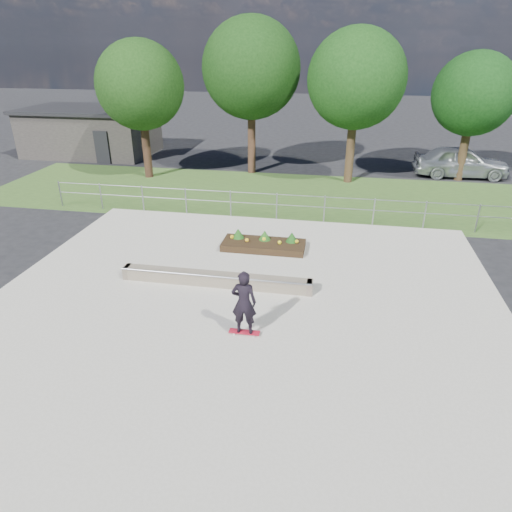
{
  "coord_description": "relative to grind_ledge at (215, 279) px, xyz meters",
  "views": [
    {
      "loc": [
        2.41,
        -10.67,
        6.93
      ],
      "look_at": [
        0.2,
        1.5,
        1.1
      ],
      "focal_mm": 32.0,
      "sensor_mm": 36.0,
      "label": 1
    }
  ],
  "objects": [
    {
      "name": "concrete_slab",
      "position": [
        1.05,
        -1.36,
        -0.23
      ],
      "size": [
        15.0,
        15.0,
        0.06
      ],
      "primitive_type": "cube",
      "color": "#B0AC9C",
      "rests_on": "ground"
    },
    {
      "name": "tree_far_left",
      "position": [
        -6.95,
        11.64,
        4.59
      ],
      "size": [
        4.55,
        4.55,
        7.15
      ],
      "color": "black",
      "rests_on": "ground"
    },
    {
      "name": "parked_car",
      "position": [
        10.21,
        14.86,
        0.59
      ],
      "size": [
        5.08,
        2.17,
        1.71
      ],
      "primitive_type": "imported",
      "rotation": [
        0.0,
        0.0,
        1.6
      ],
      "color": "#9EA3A7",
      "rests_on": "ground"
    },
    {
      "name": "tree_mid_right",
      "position": [
        4.05,
        12.64,
        4.97
      ],
      "size": [
        4.9,
        4.9,
        7.7
      ],
      "color": "#362415",
      "rests_on": "ground"
    },
    {
      "name": "building",
      "position": [
        -12.94,
        16.63,
        1.25
      ],
      "size": [
        8.4,
        5.4,
        3.0
      ],
      "color": "#2E2B29",
      "rests_on": "ground"
    },
    {
      "name": "ground",
      "position": [
        1.05,
        -1.36,
        -0.26
      ],
      "size": [
        120.0,
        120.0,
        0.0
      ],
      "primitive_type": "plane",
      "color": "black",
      "rests_on": "ground"
    },
    {
      "name": "grind_ledge",
      "position": [
        0.0,
        0.0,
        0.0
      ],
      "size": [
        6.0,
        0.44,
        0.43
      ],
      "color": "#6A5F4E",
      "rests_on": "concrete_slab"
    },
    {
      "name": "tree_mid_left",
      "position": [
        -1.45,
        13.64,
        5.34
      ],
      "size": [
        5.25,
        5.25,
        8.25
      ],
      "color": "#351F15",
      "rests_on": "ground"
    },
    {
      "name": "planter_bed",
      "position": [
        1.01,
        3.05,
        -0.02
      ],
      "size": [
        3.0,
        1.2,
        0.61
      ],
      "color": "black",
      "rests_on": "concrete_slab"
    },
    {
      "name": "grass_verge",
      "position": [
        1.05,
        9.64,
        -0.25
      ],
      "size": [
        30.0,
        8.0,
        0.02
      ],
      "primitive_type": "cube",
      "color": "#335321",
      "rests_on": "ground"
    },
    {
      "name": "fence",
      "position": [
        1.05,
        6.14,
        0.51
      ],
      "size": [
        20.06,
        0.06,
        1.2
      ],
      "color": "gray",
      "rests_on": "ground"
    },
    {
      "name": "tree_far_right",
      "position": [
        10.05,
        14.14,
        4.21
      ],
      "size": [
        4.2,
        4.2,
        6.6
      ],
      "color": "#342414",
      "rests_on": "ground"
    },
    {
      "name": "skateboarder",
      "position": [
        1.41,
        -2.43,
        0.74
      ],
      "size": [
        0.8,
        0.44,
        1.83
      ],
      "color": "white",
      "rests_on": "concrete_slab"
    }
  ]
}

